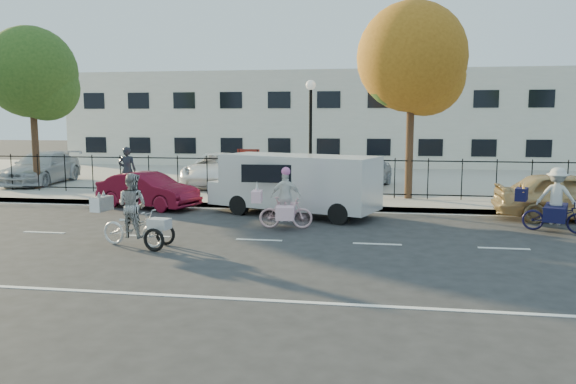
% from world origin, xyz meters
% --- Properties ---
extents(ground, '(120.00, 120.00, 0.00)m').
position_xyz_m(ground, '(0.00, 0.00, 0.00)').
color(ground, '#333334').
extents(road_markings, '(60.00, 9.52, 0.01)m').
position_xyz_m(road_markings, '(0.00, 0.00, 0.01)').
color(road_markings, silver).
rests_on(road_markings, ground).
extents(curb, '(60.00, 0.10, 0.15)m').
position_xyz_m(curb, '(0.00, 5.05, 0.07)').
color(curb, '#A8A399').
rests_on(curb, ground).
extents(sidewalk, '(60.00, 2.20, 0.15)m').
position_xyz_m(sidewalk, '(0.00, 6.10, 0.07)').
color(sidewalk, '#A8A399').
rests_on(sidewalk, ground).
extents(parking_lot, '(60.00, 15.60, 0.15)m').
position_xyz_m(parking_lot, '(0.00, 15.00, 0.07)').
color(parking_lot, '#A8A399').
rests_on(parking_lot, ground).
extents(iron_fence, '(58.00, 0.06, 1.50)m').
position_xyz_m(iron_fence, '(0.00, 7.20, 0.90)').
color(iron_fence, black).
rests_on(iron_fence, sidewalk).
extents(building, '(34.00, 10.00, 6.00)m').
position_xyz_m(building, '(0.00, 25.00, 3.00)').
color(building, silver).
rests_on(building, ground).
extents(lamppost, '(0.36, 0.36, 4.33)m').
position_xyz_m(lamppost, '(0.50, 6.80, 3.11)').
color(lamppost, black).
rests_on(lamppost, sidewalk).
extents(street_sign, '(0.85, 0.06, 1.80)m').
position_xyz_m(street_sign, '(-1.85, 6.80, 1.42)').
color(street_sign, black).
rests_on(street_sign, sidewalk).
extents(zebra_trike, '(2.09, 1.05, 1.79)m').
position_xyz_m(zebra_trike, '(-2.89, -1.14, 0.69)').
color(zebra_trike, silver).
rests_on(zebra_trike, ground).
extents(unicorn_bike, '(1.75, 1.23, 1.75)m').
position_xyz_m(unicorn_bike, '(0.40, 1.63, 0.65)').
color(unicorn_bike, beige).
rests_on(unicorn_bike, ground).
extents(bull_bike, '(1.97, 1.39, 1.78)m').
position_xyz_m(bull_bike, '(7.78, 2.32, 0.71)').
color(bull_bike, '#110F34').
rests_on(bull_bike, ground).
extents(white_van, '(5.88, 3.40, 1.93)m').
position_xyz_m(white_van, '(0.40, 3.80, 1.07)').
color(white_van, silver).
rests_on(white_van, ground).
extents(red_sedan, '(3.95, 2.42, 1.23)m').
position_xyz_m(red_sedan, '(-4.90, 4.50, 0.61)').
color(red_sedan, '#5E0A1E').
rests_on(red_sedan, ground).
extents(gold_sedan, '(4.39, 1.82, 1.49)m').
position_xyz_m(gold_sedan, '(8.77, 4.29, 0.74)').
color(gold_sedan, tan).
rests_on(gold_sedan, ground).
extents(pedestrian, '(0.76, 0.59, 1.85)m').
position_xyz_m(pedestrian, '(-6.72, 6.80, 1.08)').
color(pedestrian, black).
rests_on(pedestrian, sidewalk).
extents(lot_car_a, '(2.43, 5.04, 1.42)m').
position_xyz_m(lot_car_a, '(-12.12, 9.53, 0.86)').
color(lot_car_a, '#B7BBC0').
rests_on(lot_car_a, parking_lot).
extents(lot_car_b, '(2.67, 5.24, 1.42)m').
position_xyz_m(lot_car_b, '(-4.06, 10.23, 0.86)').
color(lot_car_b, white).
rests_on(lot_car_b, parking_lot).
extents(lot_car_d, '(2.43, 4.14, 1.32)m').
position_xyz_m(lot_car_d, '(2.52, 10.65, 0.81)').
color(lot_car_d, '#A1A2A9').
rests_on(lot_car_d, parking_lot).
extents(tree_west, '(3.74, 3.74, 6.85)m').
position_xyz_m(tree_west, '(-11.08, 7.80, 4.80)').
color(tree_west, '#442D1D').
rests_on(tree_west, ground).
extents(tree_mid, '(3.97, 3.97, 7.28)m').
position_xyz_m(tree_mid, '(4.25, 7.36, 5.09)').
color(tree_mid, '#442D1D').
rests_on(tree_mid, ground).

